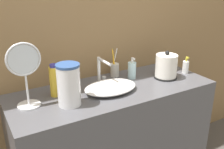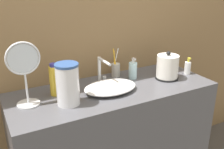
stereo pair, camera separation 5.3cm
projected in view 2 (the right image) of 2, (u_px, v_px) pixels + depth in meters
wall_back at (94, 11)px, 1.79m from camera, size 6.00×0.04×2.60m
vanity_counter at (113, 142)px, 1.87m from camera, size 1.36×0.53×0.83m
sink_basin at (110, 87)px, 1.67m from camera, size 0.35×0.24×0.06m
faucet at (102, 69)px, 1.76m from camera, size 0.06×0.17×0.19m
electric_kettle at (167, 68)px, 1.86m from camera, size 0.17×0.17×0.20m
toothbrush_cup at (116, 69)px, 1.91m from camera, size 0.06×0.06×0.21m
lotion_bottle at (133, 70)px, 1.87m from camera, size 0.06×0.06×0.15m
shampoo_bottle at (188, 68)px, 1.96m from camera, size 0.05×0.05×0.13m
mouthwash_bottle at (55, 80)px, 1.60m from camera, size 0.06×0.06×0.20m
vanity_mirror at (24, 71)px, 1.44m from camera, size 0.19×0.13×0.37m
water_pitcher at (68, 84)px, 1.47m from camera, size 0.13×0.13×0.25m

